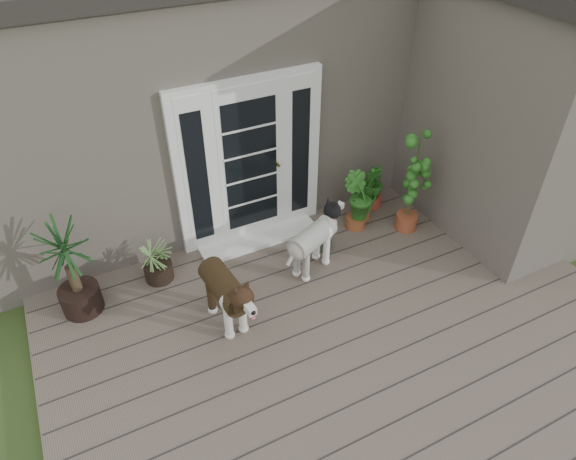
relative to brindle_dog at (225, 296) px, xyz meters
name	(u,v)px	position (x,y,z in m)	size (l,w,h in m)	color
deck	(353,344)	(1.09, -0.85, -0.45)	(6.20, 4.60, 0.12)	#6B5B4C
house_main	(206,75)	(1.09, 3.40, 1.04)	(7.40, 4.00, 3.10)	#665E54
house_wing	(512,121)	(3.99, 0.25, 1.04)	(1.60, 2.40, 3.10)	#665E54
door_unit	(250,162)	(0.89, 1.35, 0.68)	(1.90, 0.14, 2.15)	white
door_step	(259,238)	(0.89, 1.15, -0.37)	(1.60, 0.40, 0.05)	white
brindle_dog	(225,296)	(0.00, 0.00, 0.00)	(0.40, 0.94, 0.78)	#372714
white_dog	(312,246)	(1.24, 0.34, -0.03)	(0.37, 0.86, 0.72)	silver
spider_plant	(156,259)	(-0.49, 1.02, -0.09)	(0.57, 0.57, 0.60)	#7EA062
yucca	(71,269)	(-1.39, 0.91, 0.22)	(0.84, 0.84, 1.22)	black
herb_a	(363,199)	(2.37, 0.95, -0.07)	(0.50, 0.50, 0.63)	#255A19
herb_b	(357,208)	(2.19, 0.83, -0.08)	(0.41, 0.41, 0.61)	#2E651C
herb_c	(372,190)	(2.66, 1.15, -0.13)	(0.33, 0.33, 0.52)	#1C611B
sapling	(414,179)	(2.78, 0.49, 0.39)	(0.46, 0.46, 1.55)	#265919
clog_left	(307,241)	(1.42, 0.79, -0.35)	(0.13, 0.27, 0.08)	#16381D
clog_right	(326,245)	(1.60, 0.60, -0.35)	(0.13, 0.28, 0.08)	#13311D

